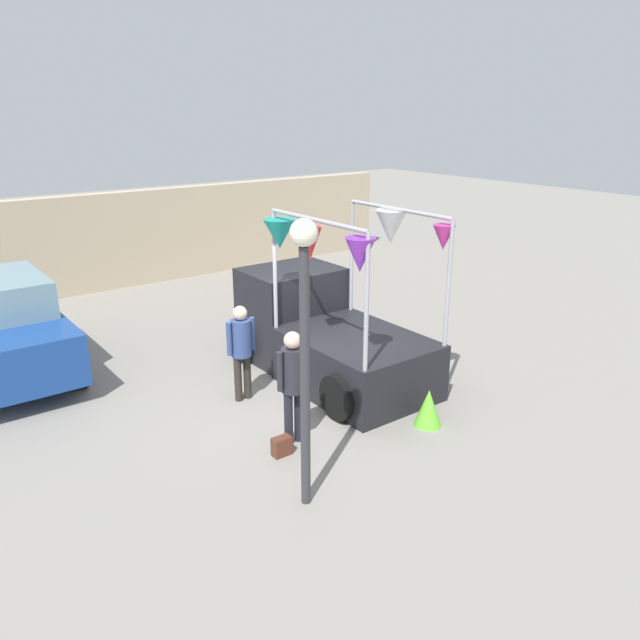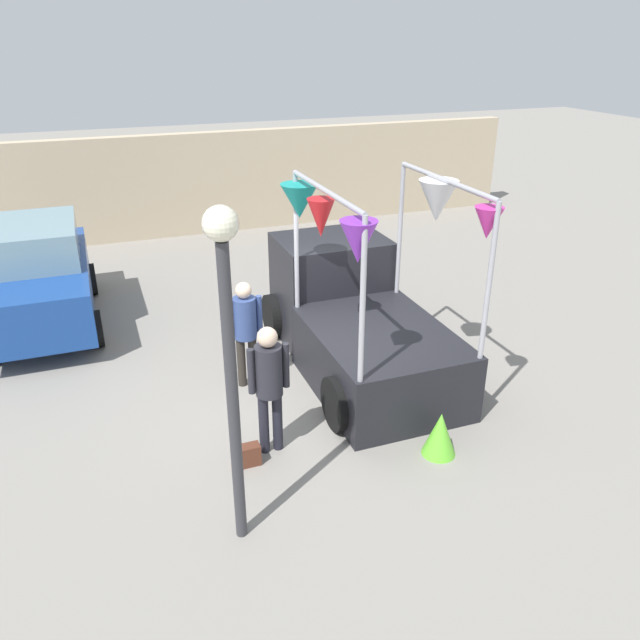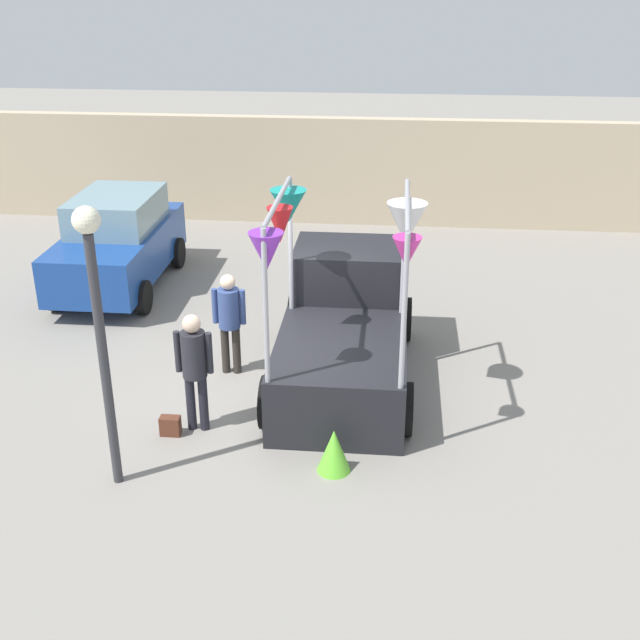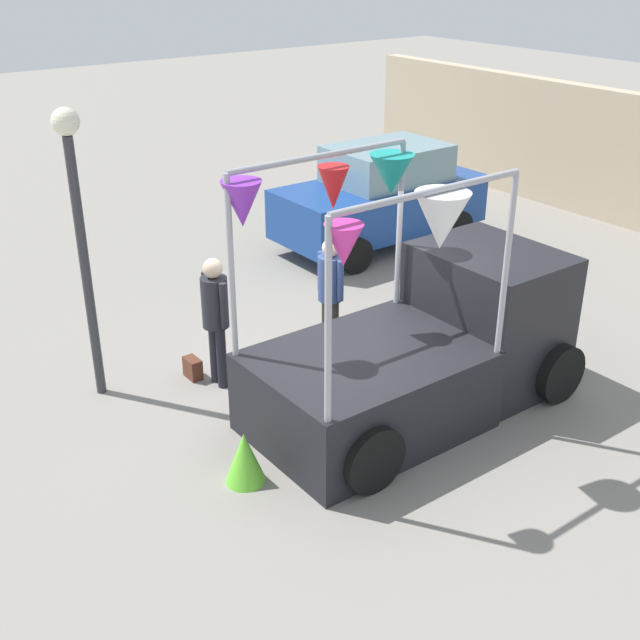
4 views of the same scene
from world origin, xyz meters
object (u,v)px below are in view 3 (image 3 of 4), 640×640
at_px(handbag, 170,426).
at_px(folded_kite_bundle_lime, 334,451).
at_px(parked_car, 118,242).
at_px(vendor_truck, 345,323).
at_px(person_vendor, 229,314).
at_px(street_lamp, 97,309).
at_px(person_customer, 194,361).

relative_size(handbag, folded_kite_bundle_lime, 0.47).
distance_m(parked_car, handbag, 5.95).
distance_m(vendor_truck, person_vendor, 1.81).
distance_m(vendor_truck, handbag, 3.18).
distance_m(handbag, street_lamp, 2.54).
xyz_separation_m(vendor_truck, handbag, (-2.28, -2.10, -0.72)).
xyz_separation_m(person_customer, handbag, (-0.35, -0.20, -0.93)).
distance_m(person_customer, street_lamp, 2.01).
distance_m(vendor_truck, folded_kite_bundle_lime, 2.79).
bearing_deg(handbag, vendor_truck, 42.55).
distance_m(vendor_truck, parked_car, 5.75).
xyz_separation_m(vendor_truck, street_lamp, (-2.66, -3.22, 1.52)).
bearing_deg(person_customer, handbag, -150.26).
xyz_separation_m(parked_car, person_customer, (2.80, -5.16, 0.12)).
height_order(person_vendor, handbag, person_vendor).
bearing_deg(folded_kite_bundle_lime, person_vendor, 125.93).
relative_size(person_customer, street_lamp, 0.49).
bearing_deg(person_vendor, person_customer, -94.50).
xyz_separation_m(handbag, street_lamp, (-0.38, -1.13, 2.25)).
bearing_deg(handbag, street_lamp, -108.59).
bearing_deg(handbag, person_customer, 29.74).
bearing_deg(street_lamp, vendor_truck, 50.44).
distance_m(person_vendor, handbag, 2.16).
bearing_deg(street_lamp, parked_car, 107.74).
bearing_deg(vendor_truck, parked_car, 145.46).
height_order(person_vendor, street_lamp, street_lamp).
bearing_deg(street_lamp, person_customer, 61.22).
bearing_deg(folded_kite_bundle_lime, street_lamp, -169.70).
height_order(person_customer, handbag, person_customer).
bearing_deg(person_customer, person_vendor, 85.50).
bearing_deg(street_lamp, handbag, 71.41).
relative_size(vendor_truck, street_lamp, 1.12).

